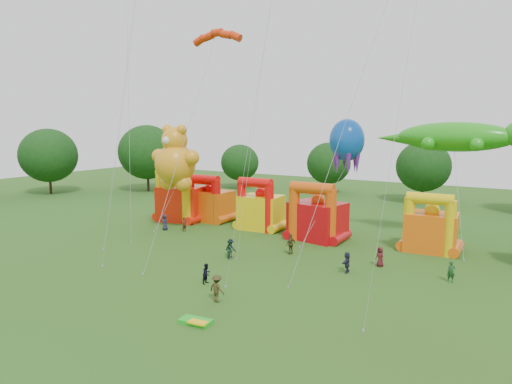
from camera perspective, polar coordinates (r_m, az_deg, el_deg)
The scene contains 23 objects.
ground at distance 30.48m, azimuth -19.32°, elevation -15.31°, with size 160.00×160.00×0.00m, color #325417.
tree_ring at distance 29.89m, azimuth -20.46°, elevation -3.24°, with size 124.42×126.53×12.07m.
bouncy_castle_0 at distance 58.27m, azimuth -9.45°, elevation -1.06°, with size 6.18×5.38×6.81m.
bouncy_castle_1 at distance 57.92m, azimuth -5.92°, elevation -1.36°, with size 5.16×4.15×5.95m.
bouncy_castle_2 at distance 52.78m, azimuth 0.51°, elevation -2.18°, with size 4.92×4.07×6.12m.
bouncy_castle_3 at distance 48.42m, azimuth 7.57°, elevation -3.19°, with size 5.95×5.15×6.23m.
bouncy_castle_4 at distance 46.72m, azimuth 20.99°, elevation -4.29°, with size 4.95×4.08×5.79m.
teddy_bear_kite at distance 52.64m, azimuth -10.23°, elevation 3.15°, with size 6.51×4.65×12.16m.
gecko_kite at distance 48.94m, azimuth 23.79°, elevation 2.56°, with size 14.75×9.53×12.47m.
octopus_kite at distance 47.22m, azimuth 9.48°, elevation 1.07°, with size 4.44×7.47×12.74m.
parafoil_kites at distance 40.19m, azimuth -1.41°, elevation 9.16°, with size 32.09×13.91×29.96m.
diamond_kites at distance 38.50m, azimuth -4.95°, elevation 15.30°, with size 29.74×14.95×37.04m.
folded_kite_bundle at distance 29.11m, azimuth -7.50°, elevation -15.75°, with size 2.10×1.27×0.31m.
spectator_0 at distance 53.62m, azimuth -11.33°, elevation -3.72°, with size 0.90×0.59×1.85m, color #212138.
spectator_1 at distance 52.50m, azimuth -8.95°, elevation -4.02°, with size 0.61×0.40×1.66m, color #521A17.
spectator_2 at distance 41.65m, azimuth -3.23°, elevation -7.19°, with size 0.82×0.64×1.68m, color #183D26.
spectator_3 at distance 41.99m, azimuth -3.19°, elevation -7.04°, with size 1.10×0.64×1.71m, color black.
spectator_4 at distance 43.00m, azimuth 4.37°, elevation -6.52°, with size 1.14×0.47×1.95m, color #483F1D.
spectator_5 at distance 38.48m, azimuth 11.30°, elevation -8.61°, with size 1.61×0.51×1.74m, color #28243D.
spectator_6 at distance 40.73m, azimuth 15.24°, elevation -7.82°, with size 0.83×0.54×1.71m, color #4E161C.
spectator_7 at distance 38.64m, azimuth 23.21°, elevation -9.14°, with size 0.60×0.39×1.65m, color #1B441F.
spectator_8 at distance 35.50m, azimuth -6.18°, elevation -10.10°, with size 0.76×0.59×1.56m, color black.
spectator_9 at distance 31.88m, azimuth -4.92°, elevation -11.92°, with size 1.24×0.71×1.92m, color #373016.
Camera 1 is at (21.82, -17.58, 11.99)m, focal length 32.00 mm.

